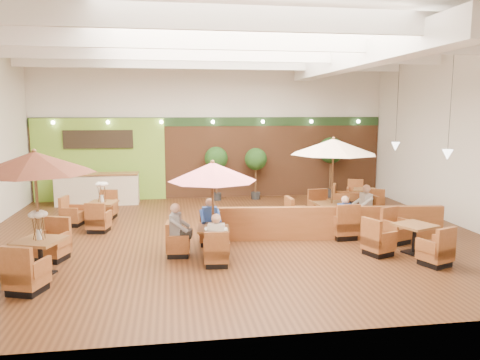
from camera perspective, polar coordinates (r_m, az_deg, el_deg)
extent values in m
plane|color=#381E0F|center=(13.30, -0.97, -6.75)|extent=(14.00, 14.00, 0.00)
cube|color=silver|center=(18.81, -3.39, 6.20)|extent=(14.00, 0.04, 5.50)
cube|color=silver|center=(6.97, 5.45, 2.33)|extent=(14.00, 0.04, 5.50)
cube|color=silver|center=(15.42, 25.86, 4.87)|extent=(0.04, 12.00, 5.50)
cube|color=white|center=(12.99, -1.03, 17.36)|extent=(14.00, 12.00, 0.04)
cube|color=brown|center=(18.84, -3.35, 2.69)|extent=(13.90, 0.10, 3.20)
cube|color=#1E3819|center=(18.74, -3.38, 7.11)|extent=(13.90, 0.12, 0.35)
cube|color=#77AC32|center=(18.90, -16.75, 2.37)|extent=(5.00, 0.08, 3.20)
cube|color=black|center=(18.76, -16.89, 4.77)|extent=(2.60, 0.08, 0.70)
cube|color=white|center=(13.81, 14.00, 14.29)|extent=(0.60, 11.00, 0.60)
cube|color=white|center=(9.04, 2.46, 19.04)|extent=(13.60, 0.12, 0.45)
cube|color=white|center=(11.67, -0.16, 16.64)|extent=(13.60, 0.12, 0.45)
cube|color=white|center=(14.22, -1.73, 15.16)|extent=(13.60, 0.12, 0.45)
cube|color=white|center=(16.89, -2.84, 14.10)|extent=(13.60, 0.12, 0.45)
cylinder|color=black|center=(13.91, 24.36, 9.41)|extent=(0.01, 0.01, 3.20)
cone|color=white|center=(13.95, 23.96, 2.84)|extent=(0.28, 0.28, 0.28)
cylinder|color=black|center=(16.52, 18.68, 9.45)|extent=(0.01, 0.01, 3.20)
cone|color=white|center=(16.56, 18.42, 3.91)|extent=(0.28, 0.28, 0.28)
sphere|color=#FFEAC6|center=(18.93, -21.84, 6.53)|extent=(0.14, 0.14, 0.14)
sphere|color=#FFEAC6|center=(18.58, -15.79, 6.79)|extent=(0.14, 0.14, 0.14)
sphere|color=#FFEAC6|center=(18.43, -9.57, 6.98)|extent=(0.14, 0.14, 0.14)
sphere|color=#FFEAC6|center=(18.51, -3.32, 7.09)|extent=(0.14, 0.14, 0.14)
sphere|color=#FFEAC6|center=(18.79, 2.81, 7.11)|extent=(0.14, 0.14, 0.14)
sphere|color=#FFEAC6|center=(19.28, 8.70, 7.06)|extent=(0.14, 0.14, 0.14)
sphere|color=#FFEAC6|center=(19.96, 14.23, 6.95)|extent=(0.14, 0.14, 0.14)
cube|color=beige|center=(18.27, -16.95, -1.17)|extent=(3.00, 0.70, 1.10)
cube|color=brown|center=(18.18, -17.03, 0.70)|extent=(3.00, 0.75, 0.06)
cube|color=brown|center=(12.96, 10.11, -5.21)|extent=(6.57, 0.87, 0.91)
cube|color=brown|center=(10.86, -23.24, -6.84)|extent=(1.13, 1.13, 0.06)
cylinder|color=black|center=(10.96, -23.13, -8.69)|extent=(0.10, 0.10, 0.69)
cube|color=black|center=(11.07, -23.02, -10.50)|extent=(0.60, 0.60, 0.04)
cube|color=brown|center=(10.07, -24.54, -10.72)|extent=(0.83, 0.83, 0.33)
cube|color=brown|center=(9.72, -24.55, -9.46)|extent=(0.65, 0.32, 0.73)
cube|color=brown|center=(10.18, -26.02, -9.37)|extent=(0.27, 0.57, 0.29)
cube|color=brown|center=(9.84, -23.15, -9.80)|extent=(0.27, 0.57, 0.29)
cube|color=black|center=(10.15, -24.45, -12.00)|extent=(0.73, 0.73, 0.15)
cube|color=brown|center=(11.90, -21.91, -7.64)|extent=(0.83, 0.83, 0.33)
cube|color=brown|center=(12.08, -22.13, -5.88)|extent=(0.65, 0.32, 0.73)
cube|color=brown|center=(11.69, -20.71, -6.81)|extent=(0.27, 0.57, 0.29)
cube|color=brown|center=(12.01, -23.19, -6.54)|extent=(0.27, 0.57, 0.29)
cube|color=black|center=(11.97, -21.85, -8.75)|extent=(0.73, 0.73, 0.15)
cylinder|color=brown|center=(10.73, -23.41, -3.98)|extent=(0.06, 0.06, 2.61)
cone|color=#4E2417|center=(10.56, -23.77, 2.00)|extent=(2.51, 2.51, 0.45)
sphere|color=brown|center=(10.54, -23.85, 3.24)|extent=(0.10, 0.10, 0.10)
cylinder|color=silver|center=(10.82, -23.29, -6.12)|extent=(0.10, 0.10, 0.22)
cube|color=brown|center=(11.43, -3.30, -5.98)|extent=(0.82, 0.82, 0.05)
cylinder|color=black|center=(11.51, -3.29, -7.49)|extent=(0.09, 0.09, 0.59)
cube|color=black|center=(11.60, -3.28, -8.97)|extent=(0.43, 0.43, 0.04)
cube|color=brown|center=(10.72, -2.87, -9.04)|extent=(0.60, 0.60, 0.29)
cube|color=brown|center=(10.42, -2.65, -8.02)|extent=(0.56, 0.14, 0.62)
cube|color=brown|center=(10.67, -4.28, -8.14)|extent=(0.11, 0.49, 0.25)
cube|color=brown|center=(10.67, -1.47, -8.11)|extent=(0.11, 0.49, 0.25)
cube|color=black|center=(10.78, -2.86, -10.08)|extent=(0.53, 0.53, 0.12)
cube|color=brown|center=(12.34, -3.65, -6.69)|extent=(0.60, 0.60, 0.29)
cube|color=brown|center=(12.49, -3.84, -5.23)|extent=(0.56, 0.14, 0.62)
cube|color=brown|center=(12.30, -2.44, -5.88)|extent=(0.11, 0.49, 0.25)
cube|color=brown|center=(12.30, -4.87, -5.90)|extent=(0.11, 0.49, 0.25)
cube|color=black|center=(12.39, -3.64, -7.61)|extent=(0.53, 0.53, 0.12)
cube|color=brown|center=(11.49, -7.54, -7.91)|extent=(0.60, 0.60, 0.29)
cube|color=brown|center=(11.44, -6.40, -6.56)|extent=(0.14, 0.56, 0.62)
cube|color=brown|center=(11.69, -7.47, -6.71)|extent=(0.49, 0.11, 0.25)
cube|color=brown|center=(11.19, -7.65, -7.40)|extent=(0.49, 0.11, 0.25)
cube|color=black|center=(11.54, -7.52, -8.88)|extent=(0.53, 0.53, 0.12)
cylinder|color=brown|center=(11.32, -3.32, -3.66)|extent=(0.06, 0.06, 2.23)
cone|color=#DC6A73|center=(11.16, -3.36, 1.04)|extent=(2.14, 2.14, 0.45)
sphere|color=brown|center=(11.13, -3.37, 2.21)|extent=(0.10, 0.10, 0.10)
cube|color=brown|center=(14.02, 11.11, -2.92)|extent=(0.95, 0.95, 0.06)
cylinder|color=black|center=(14.10, 11.07, -4.39)|extent=(0.11, 0.11, 0.70)
cube|color=black|center=(14.19, 11.02, -5.85)|extent=(0.50, 0.50, 0.04)
cube|color=brown|center=(13.20, 12.51, -5.65)|extent=(0.69, 0.69, 0.34)
cube|color=brown|center=(12.87, 12.93, -4.57)|extent=(0.66, 0.14, 0.74)
cube|color=brown|center=(13.03, 11.31, -4.84)|extent=(0.12, 0.59, 0.30)
cube|color=brown|center=(13.28, 13.76, -4.67)|extent=(0.12, 0.59, 0.30)
cube|color=black|center=(13.26, 12.48, -6.67)|extent=(0.61, 0.61, 0.15)
cube|color=brown|center=(15.04, 9.78, -3.84)|extent=(0.69, 0.69, 0.34)
cube|color=brown|center=(15.24, 9.54, -2.45)|extent=(0.66, 0.14, 0.74)
cube|color=brown|center=(15.11, 10.89, -2.99)|extent=(0.12, 0.59, 0.30)
cube|color=brown|center=(14.89, 8.70, -3.10)|extent=(0.12, 0.59, 0.30)
cube|color=black|center=(15.10, 9.76, -4.74)|extent=(0.61, 0.61, 0.15)
cube|color=brown|center=(13.82, 7.11, -4.88)|extent=(0.69, 0.69, 0.34)
cube|color=brown|center=(13.81, 8.25, -3.56)|extent=(0.14, 0.66, 0.74)
cube|color=brown|center=(14.05, 6.73, -3.76)|extent=(0.59, 0.12, 0.30)
cube|color=brown|center=(13.49, 7.54, -4.29)|extent=(0.59, 0.12, 0.30)
cube|color=black|center=(13.87, 7.09, -5.85)|extent=(0.61, 0.61, 0.15)
cube|color=brown|center=(14.48, 14.82, -4.48)|extent=(0.69, 0.69, 0.34)
cube|color=brown|center=(14.32, 13.83, -3.29)|extent=(0.14, 0.66, 0.74)
cube|color=brown|center=(14.17, 15.40, -3.91)|extent=(0.59, 0.12, 0.30)
cube|color=brown|center=(14.70, 14.32, -3.42)|extent=(0.59, 0.12, 0.30)
cube|color=black|center=(14.53, 14.78, -5.42)|extent=(0.61, 0.61, 0.15)
cylinder|color=brown|center=(13.92, 11.17, -0.65)|extent=(0.06, 0.06, 2.64)
cone|color=beige|center=(13.79, 11.31, 4.03)|extent=(2.54, 2.54, 0.45)
sphere|color=brown|center=(13.78, 11.34, 4.99)|extent=(0.10, 0.10, 0.10)
cube|color=brown|center=(14.97, -16.43, -2.69)|extent=(0.96, 0.96, 0.06)
cylinder|color=black|center=(15.04, -16.37, -3.93)|extent=(0.09, 0.09, 0.63)
cube|color=black|center=(15.11, -16.32, -5.16)|extent=(0.51, 0.51, 0.04)
cube|color=brown|center=(14.18, -16.86, -4.97)|extent=(0.70, 0.70, 0.30)
cube|color=brown|center=(13.88, -16.83, -4.05)|extent=(0.60, 0.22, 0.66)
cube|color=brown|center=(14.24, -17.93, -4.18)|extent=(0.19, 0.53, 0.27)
cube|color=brown|center=(14.04, -15.84, -4.26)|extent=(0.19, 0.53, 0.27)
cube|color=black|center=(14.23, -16.82, -5.83)|extent=(0.62, 0.62, 0.13)
cube|color=brown|center=(15.92, -15.93, -3.48)|extent=(0.70, 0.70, 0.30)
cube|color=brown|center=(16.11, -16.05, -2.31)|extent=(0.60, 0.22, 0.66)
cube|color=brown|center=(15.80, -15.02, -2.83)|extent=(0.19, 0.53, 0.27)
cube|color=brown|center=(15.98, -16.88, -2.78)|extent=(0.19, 0.53, 0.27)
cube|color=black|center=(15.97, -15.90, -4.24)|extent=(0.62, 0.62, 0.13)
cube|color=brown|center=(15.20, -19.74, -4.21)|extent=(0.70, 0.70, 0.30)
cube|color=brown|center=(15.15, -18.86, -3.11)|extent=(0.22, 0.60, 0.66)
cube|color=brown|center=(15.41, -19.37, -3.30)|extent=(0.53, 0.19, 0.27)
cube|color=brown|center=(14.92, -20.20, -3.73)|extent=(0.53, 0.19, 0.27)
cube|color=black|center=(15.25, -19.70, -5.01)|extent=(0.62, 0.62, 0.13)
cylinder|color=silver|center=(14.94, -16.45, -2.17)|extent=(0.10, 0.10, 0.22)
cube|color=brown|center=(12.27, 20.55, -5.21)|extent=(1.08, 1.08, 0.06)
cylinder|color=black|center=(12.35, 20.47, -6.75)|extent=(0.10, 0.10, 0.65)
cube|color=black|center=(12.44, 20.39, -8.28)|extent=(0.57, 0.57, 0.04)
cube|color=brown|center=(11.60, 22.69, -8.21)|extent=(0.79, 0.79, 0.31)
cube|color=brown|center=(11.28, 22.98, -7.14)|extent=(0.60, 0.31, 0.69)
cube|color=brown|center=(11.32, 21.86, -7.52)|extent=(0.27, 0.53, 0.27)
cube|color=brown|center=(11.76, 23.59, -7.03)|extent=(0.27, 0.53, 0.27)
cube|color=black|center=(11.66, 22.62, -9.27)|extent=(0.70, 0.70, 0.14)
cube|color=brown|center=(13.16, 18.50, -6.04)|extent=(0.79, 0.79, 0.31)
cube|color=brown|center=(13.34, 18.46, -4.55)|extent=(0.60, 0.31, 0.69)
cube|color=brown|center=(13.32, 19.35, -5.04)|extent=(0.27, 0.53, 0.27)
cube|color=brown|center=(12.91, 17.70, -5.39)|extent=(0.27, 0.53, 0.27)
cube|color=black|center=(13.22, 18.45, -6.99)|extent=(0.70, 0.70, 0.14)
cube|color=brown|center=(11.95, 16.51, -7.40)|extent=(0.79, 0.79, 0.31)
cube|color=brown|center=(11.90, 17.80, -6.07)|extent=(0.31, 0.60, 0.69)
cube|color=brown|center=(12.09, 15.57, -6.22)|extent=(0.53, 0.27, 0.27)
cube|color=brown|center=(11.72, 17.56, -6.78)|extent=(0.53, 0.27, 0.27)
cube|color=black|center=(12.01, 16.47, -8.44)|extent=(0.70, 0.70, 0.14)
cube|color=brown|center=(17.36, 14.98, -1.15)|extent=(1.05, 1.05, 0.06)
cylinder|color=black|center=(17.42, 14.94, -2.22)|extent=(0.09, 0.09, 0.62)
cube|color=black|center=(17.48, 14.90, -3.28)|extent=(0.55, 0.55, 0.04)
cube|color=brown|center=(16.63, 16.15, -3.00)|extent=(0.76, 0.76, 0.30)
cube|color=brown|center=(16.42, 16.82, -2.17)|extent=(0.57, 0.31, 0.66)
cube|color=brown|center=(16.59, 15.23, -2.33)|extent=(0.27, 0.50, 0.26)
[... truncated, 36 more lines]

